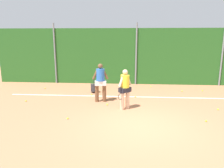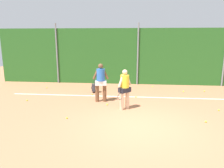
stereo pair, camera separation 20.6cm
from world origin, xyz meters
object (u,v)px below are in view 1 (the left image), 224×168
object	(u,v)px
player_foreground_near	(125,87)
tennis_ball_2	(218,109)
tennis_ball_1	(151,86)
tennis_ball_4	(182,91)
tennis_ball_5	(26,101)
tennis_ball_8	(107,105)
tennis_ball_7	(92,94)
player_midcourt	(100,81)
tennis_ball_11	(121,86)
tennis_ball_3	(68,118)
tennis_ball_10	(206,121)
tennis_ball_0	(135,97)
ball_hopper	(94,88)
tennis_ball_9	(203,91)
tennis_ball_6	(45,88)

from	to	relation	value
player_foreground_near	tennis_ball_2	size ratio (longest dim) A/B	25.84
tennis_ball_1	tennis_ball_4	distance (m)	1.95
tennis_ball_5	tennis_ball_8	distance (m)	3.94
tennis_ball_4	tennis_ball_7	world-z (taller)	same
player_midcourt	tennis_ball_8	bearing A→B (deg)	115.11
tennis_ball_11	tennis_ball_3	bearing A→B (deg)	-108.10
tennis_ball_3	player_midcourt	bearing A→B (deg)	67.71
tennis_ball_8	tennis_ball_10	world-z (taller)	same
tennis_ball_2	tennis_ball_8	bearing A→B (deg)	176.36
tennis_ball_0	tennis_ball_3	distance (m)	4.11
tennis_ball_2	tennis_ball_8	xyz separation A→B (m)	(-4.73, 0.30, 0.00)
tennis_ball_2	tennis_ball_11	size ratio (longest dim) A/B	1.00
tennis_ball_0	tennis_ball_4	bearing A→B (deg)	27.06
tennis_ball_0	tennis_ball_10	bearing A→B (deg)	-50.99
ball_hopper	tennis_ball_10	bearing A→B (deg)	-38.93
player_foreground_near	tennis_ball_10	xyz separation A→B (m)	(2.98, -1.19, -0.92)
player_foreground_near	tennis_ball_1	distance (m)	4.64
tennis_ball_3	tennis_ball_7	xyz separation A→B (m)	(0.33, 3.42, 0.00)
tennis_ball_4	tennis_ball_11	bearing A→B (deg)	164.08
player_midcourt	tennis_ball_5	size ratio (longest dim) A/B	27.56
player_midcourt	tennis_ball_0	world-z (taller)	player_midcourt
tennis_ball_10	player_midcourt	bearing A→B (deg)	152.17
tennis_ball_0	tennis_ball_9	size ratio (longest dim) A/B	1.00
player_foreground_near	tennis_ball_7	bearing A→B (deg)	-94.63
tennis_ball_8	tennis_ball_9	world-z (taller)	same
tennis_ball_1	tennis_ball_6	world-z (taller)	same
tennis_ball_7	tennis_ball_10	xyz separation A→B (m)	(4.76, -3.29, 0.00)
tennis_ball_5	tennis_ball_8	xyz separation A→B (m)	(3.93, -0.27, 0.00)
player_midcourt	tennis_ball_11	distance (m)	3.47
player_foreground_near	tennis_ball_3	world-z (taller)	player_foreground_near
tennis_ball_3	tennis_ball_7	world-z (taller)	same
tennis_ball_2	tennis_ball_3	world-z (taller)	same
tennis_ball_9	tennis_ball_0	bearing A→B (deg)	-157.98
tennis_ball_0	tennis_ball_11	distance (m)	2.51
tennis_ball_1	tennis_ball_11	size ratio (longest dim) A/B	1.00
ball_hopper	tennis_ball_8	distance (m)	2.38
tennis_ball_5	player_foreground_near	bearing A→B (deg)	-8.63
tennis_ball_1	tennis_ball_10	world-z (taller)	same
ball_hopper	tennis_ball_7	size ratio (longest dim) A/B	7.78
player_midcourt	tennis_ball_6	distance (m)	4.44
tennis_ball_1	tennis_ball_11	bearing A→B (deg)	-177.84
tennis_ball_8	tennis_ball_7	bearing A→B (deg)	120.88
tennis_ball_6	tennis_ball_8	xyz separation A→B (m)	(4.01, -2.88, 0.00)
tennis_ball_2	tennis_ball_7	distance (m)	6.04
ball_hopper	tennis_ball_9	bearing A→B (deg)	7.35
tennis_ball_8	tennis_ball_10	distance (m)	4.11
tennis_ball_2	tennis_ball_1	bearing A→B (deg)	119.86
tennis_ball_3	tennis_ball_9	xyz separation A→B (m)	(6.51, 4.73, 0.00)
tennis_ball_2	tennis_ball_4	size ratio (longest dim) A/B	1.00
tennis_ball_1	tennis_ball_5	size ratio (longest dim) A/B	1.00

